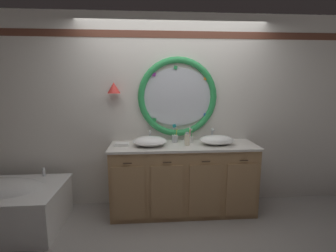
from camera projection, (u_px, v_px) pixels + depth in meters
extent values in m
plane|color=gray|center=(176.00, 221.00, 3.08)|extent=(14.00, 14.00, 0.00)
cube|color=silver|center=(172.00, 112.00, 3.44)|extent=(6.40, 0.08, 2.60)
cube|color=brown|center=(173.00, 34.00, 3.22)|extent=(6.27, 0.01, 0.09)
ellipsoid|color=silver|center=(178.00, 97.00, 3.35)|extent=(0.99, 0.02, 0.79)
torus|color=green|center=(178.00, 97.00, 3.35)|extent=(1.07, 0.09, 1.07)
cube|color=green|center=(213.00, 99.00, 3.38)|extent=(0.04, 0.01, 0.04)
cube|color=orange|center=(206.00, 78.00, 3.32)|extent=(0.05, 0.01, 0.05)
cube|color=green|center=(176.00, 67.00, 3.27)|extent=(0.05, 0.01, 0.05)
cube|color=purple|center=(154.00, 74.00, 3.27)|extent=(0.05, 0.01, 0.05)
cube|color=silver|center=(141.00, 97.00, 3.30)|extent=(0.05, 0.01, 0.05)
cube|color=green|center=(155.00, 120.00, 3.37)|extent=(0.05, 0.01, 0.05)
cube|color=teal|center=(174.00, 126.00, 3.40)|extent=(0.05, 0.01, 0.05)
cube|color=#2866B7|center=(205.00, 115.00, 3.41)|extent=(0.05, 0.01, 0.05)
cylinder|color=#4C3823|center=(114.00, 86.00, 3.24)|extent=(0.02, 0.09, 0.02)
cone|color=red|center=(114.00, 88.00, 3.19)|extent=(0.17, 0.17, 0.14)
cube|color=tan|center=(183.00, 179.00, 3.28)|extent=(1.85, 0.56, 0.88)
cube|color=silver|center=(183.00, 146.00, 3.20)|extent=(1.89, 0.60, 0.03)
cube|color=silver|center=(181.00, 146.00, 3.48)|extent=(1.85, 0.02, 0.11)
cube|color=tan|center=(128.00, 194.00, 2.95)|extent=(0.39, 0.02, 0.67)
cylinder|color=#422D1E|center=(127.00, 163.00, 2.87)|extent=(0.10, 0.01, 0.01)
cube|color=tan|center=(167.00, 192.00, 2.98)|extent=(0.39, 0.02, 0.67)
cylinder|color=#422D1E|center=(167.00, 162.00, 2.91)|extent=(0.10, 0.01, 0.01)
cube|color=tan|center=(205.00, 191.00, 3.02)|extent=(0.39, 0.02, 0.67)
cylinder|color=#422D1E|center=(206.00, 162.00, 2.94)|extent=(0.10, 0.01, 0.01)
cube|color=tan|center=(242.00, 190.00, 3.05)|extent=(0.39, 0.02, 0.67)
cylinder|color=#422D1E|center=(244.00, 161.00, 2.97)|extent=(0.10, 0.01, 0.01)
cylinder|color=silver|center=(44.00, 172.00, 3.20)|extent=(0.04, 0.04, 0.11)
ellipsoid|color=white|center=(150.00, 141.00, 3.13)|extent=(0.41, 0.33, 0.12)
torus|color=white|center=(150.00, 141.00, 3.13)|extent=(0.43, 0.43, 0.02)
cylinder|color=silver|center=(150.00, 141.00, 3.13)|extent=(0.03, 0.03, 0.01)
ellipsoid|color=white|center=(217.00, 140.00, 3.19)|extent=(0.42, 0.30, 0.12)
torus|color=white|center=(217.00, 140.00, 3.19)|extent=(0.44, 0.44, 0.02)
cylinder|color=silver|center=(217.00, 140.00, 3.19)|extent=(0.03, 0.03, 0.01)
cylinder|color=silver|center=(150.00, 141.00, 3.37)|extent=(0.05, 0.05, 0.02)
cylinder|color=silver|center=(150.00, 136.00, 3.35)|extent=(0.02, 0.02, 0.12)
sphere|color=silver|center=(150.00, 132.00, 3.34)|extent=(0.03, 0.03, 0.03)
cylinder|color=silver|center=(150.00, 132.00, 3.29)|extent=(0.02, 0.12, 0.02)
cylinder|color=silver|center=(143.00, 139.00, 3.36)|extent=(0.04, 0.04, 0.06)
cylinder|color=silver|center=(157.00, 139.00, 3.37)|extent=(0.04, 0.04, 0.06)
cube|color=silver|center=(143.00, 137.00, 3.35)|extent=(0.05, 0.01, 0.01)
cube|color=silver|center=(157.00, 137.00, 3.36)|extent=(0.05, 0.01, 0.01)
cylinder|color=silver|center=(212.00, 140.00, 3.43)|extent=(0.05, 0.05, 0.02)
cylinder|color=silver|center=(212.00, 134.00, 3.42)|extent=(0.02, 0.02, 0.14)
sphere|color=silver|center=(212.00, 129.00, 3.40)|extent=(0.03, 0.03, 0.03)
cylinder|color=silver|center=(213.00, 130.00, 3.35)|extent=(0.02, 0.10, 0.02)
cylinder|color=silver|center=(206.00, 138.00, 3.42)|extent=(0.04, 0.04, 0.06)
cylinder|color=silver|center=(218.00, 138.00, 3.43)|extent=(0.04, 0.04, 0.06)
cube|color=silver|center=(206.00, 136.00, 3.41)|extent=(0.05, 0.01, 0.01)
cube|color=silver|center=(218.00, 136.00, 3.43)|extent=(0.05, 0.01, 0.01)
cylinder|color=silver|center=(175.00, 139.00, 3.31)|extent=(0.07, 0.07, 0.10)
torus|color=silver|center=(175.00, 135.00, 3.30)|extent=(0.08, 0.08, 0.01)
cylinder|color=yellow|center=(176.00, 135.00, 3.31)|extent=(0.04, 0.04, 0.17)
cube|color=white|center=(176.00, 128.00, 3.29)|extent=(0.02, 0.02, 0.03)
cylinder|color=green|center=(173.00, 136.00, 3.31)|extent=(0.02, 0.02, 0.16)
cube|color=white|center=(173.00, 129.00, 3.29)|extent=(0.02, 0.02, 0.02)
cylinder|color=white|center=(190.00, 140.00, 3.30)|extent=(0.07, 0.07, 0.08)
torus|color=white|center=(190.00, 137.00, 3.29)|extent=(0.08, 0.08, 0.01)
cylinder|color=green|center=(192.00, 136.00, 3.29)|extent=(0.01, 0.02, 0.16)
cube|color=white|center=(192.00, 130.00, 3.27)|extent=(0.02, 0.02, 0.02)
cylinder|color=yellow|center=(190.00, 135.00, 3.30)|extent=(0.02, 0.04, 0.19)
cube|color=white|center=(190.00, 127.00, 3.28)|extent=(0.02, 0.02, 0.03)
cylinder|color=pink|center=(190.00, 136.00, 3.27)|extent=(0.02, 0.01, 0.17)
cube|color=white|center=(190.00, 128.00, 3.25)|extent=(0.02, 0.02, 0.02)
cylinder|color=#EFE5C6|center=(187.00, 140.00, 3.15)|extent=(0.07, 0.07, 0.15)
cylinder|color=silver|center=(187.00, 133.00, 3.14)|extent=(0.04, 0.04, 0.02)
cylinder|color=silver|center=(187.00, 132.00, 3.12)|extent=(0.01, 0.04, 0.01)
cube|color=white|center=(122.00, 145.00, 3.13)|extent=(0.18, 0.10, 0.02)
cube|color=white|center=(122.00, 144.00, 3.13)|extent=(0.17, 0.10, 0.02)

